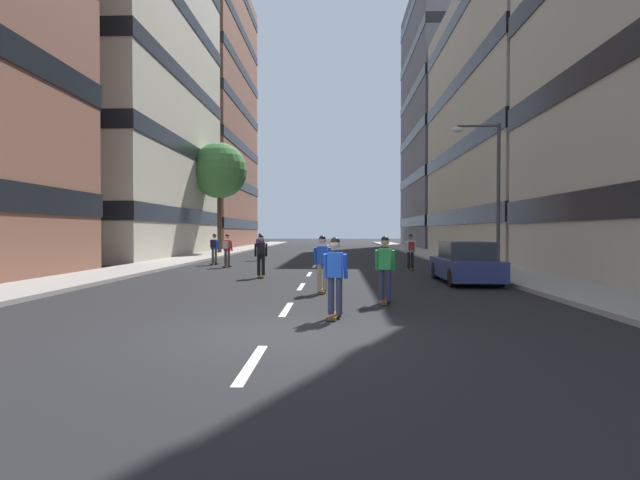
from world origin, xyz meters
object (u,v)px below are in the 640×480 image
(parked_car_near, at_px, (465,264))
(streetlamp_right, at_px, (490,181))
(street_tree_near, at_px, (219,171))
(skater_3, at_px, (227,248))
(skater_0, at_px, (385,266))
(skater_6, at_px, (335,273))
(skater_1, at_px, (411,249))
(skater_2, at_px, (261,253))
(skater_4, at_px, (214,247))
(skater_5, at_px, (322,261))
(skater_7, at_px, (260,245))

(parked_car_near, distance_m, streetlamp_right, 5.43)
(street_tree_near, height_order, skater_3, street_tree_near)
(skater_0, distance_m, skater_6, 2.64)
(skater_0, distance_m, skater_3, 14.64)
(street_tree_near, distance_m, skater_1, 22.58)
(streetlamp_right, height_order, skater_2, streetlamp_right)
(skater_0, height_order, skater_4, same)
(skater_3, bearing_deg, skater_1, -9.31)
(street_tree_near, relative_size, streetlamp_right, 1.41)
(skater_5, distance_m, skater_6, 4.45)
(parked_car_near, height_order, skater_0, skater_0)
(streetlamp_right, bearing_deg, skater_2, -168.58)
(skater_1, bearing_deg, skater_4, 161.37)
(skater_0, xyz_separation_m, skater_2, (-4.37, 7.11, 0.03))
(streetlamp_right, bearing_deg, skater_7, 139.20)
(skater_4, height_order, skater_5, same)
(skater_7, bearing_deg, skater_6, -76.99)
(parked_car_near, relative_size, skater_2, 2.47)
(skater_3, bearing_deg, skater_2, -65.04)
(street_tree_near, bearing_deg, skater_1, -51.86)
(skater_6, xyz_separation_m, skater_7, (-4.98, 21.56, 0.03))
(skater_5, xyz_separation_m, skater_6, (0.41, -4.43, 0.00))
(skater_4, bearing_deg, skater_2, -63.61)
(streetlamp_right, relative_size, skater_5, 3.65)
(skater_3, xyz_separation_m, skater_6, (5.73, -15.14, -0.03))
(skater_4, bearing_deg, streetlamp_right, -22.82)
(skater_7, bearing_deg, parked_car_near, -54.82)
(skater_2, xyz_separation_m, skater_3, (-2.67, 5.73, 0.00))
(skater_2, bearing_deg, skater_6, -71.97)
(skater_5, bearing_deg, parked_car_near, 32.21)
(skater_6, bearing_deg, skater_1, 75.05)
(street_tree_near, height_order, skater_2, street_tree_near)
(streetlamp_right, height_order, skater_4, streetlamp_right)
(skater_6, bearing_deg, skater_3, 110.73)
(street_tree_near, xyz_separation_m, skater_1, (13.46, -17.13, -5.95))
(skater_1, xyz_separation_m, skater_3, (-9.37, 1.54, 0.00))
(streetlamp_right, distance_m, skater_4, 15.18)
(skater_3, bearing_deg, parked_car_near, -35.27)
(skater_5, relative_size, skater_7, 1.00)
(skater_1, relative_size, skater_6, 1.00)
(skater_0, xyz_separation_m, skater_1, (2.33, 11.31, 0.03))
(streetlamp_right, height_order, skater_7, streetlamp_right)
(street_tree_near, bearing_deg, skater_7, -62.21)
(skater_3, xyz_separation_m, skater_5, (5.32, -10.71, -0.03))
(skater_1, relative_size, skater_5, 1.00)
(skater_4, distance_m, skater_6, 18.50)
(streetlamp_right, height_order, skater_6, streetlamp_right)
(skater_2, bearing_deg, skater_3, 114.96)
(skater_0, distance_m, skater_2, 8.34)
(streetlamp_right, distance_m, skater_0, 11.08)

